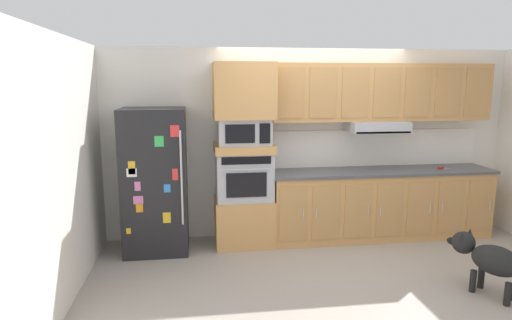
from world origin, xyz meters
The scene contains 15 objects.
ground_plane centered at (0.00, 0.00, 0.00)m, with size 9.60×9.60×0.00m, color #9E9389.
back_kitchen_wall centered at (0.00, 1.11, 1.25)m, with size 6.20×0.12×2.50m, color silver.
side_panel_left centered at (-2.80, 0.00, 1.25)m, with size 0.12×7.10×2.50m, color silver.
refrigerator centered at (-2.05, 0.68, 0.88)m, with size 0.76×0.73×1.76m.
oven_base_cabinet centered at (-0.95, 0.75, 0.30)m, with size 0.74×0.62×0.60m, color tan.
built_in_oven centered at (-0.95, 0.75, 0.90)m, with size 0.70×0.62×0.60m.
appliance_mid_shelf centered at (-0.95, 0.75, 1.25)m, with size 0.74×0.62×0.10m, color tan.
microwave centered at (-0.95, 0.75, 1.46)m, with size 0.64×0.54×0.32m.
appliance_upper_cabinet centered at (-0.95, 0.75, 1.96)m, with size 0.74×0.62×0.68m, color tan.
lower_cabinet_run centered at (0.88, 0.75, 0.44)m, with size 2.93×0.63×0.88m.
countertop_slab centered at (0.88, 0.75, 0.90)m, with size 2.97×0.64×0.04m, color #4C4C51.
backsplash_panel centered at (0.88, 1.04, 1.17)m, with size 2.97×0.02×0.50m, color white.
upper_cabinet_with_hood centered at (0.88, 0.87, 1.90)m, with size 2.93×0.48×0.88m.
screwdriver centered at (1.71, 0.71, 0.93)m, with size 0.15×0.16×0.03m.
dog centered at (1.27, -0.95, 0.37)m, with size 0.51×0.83×0.58m.
Camera 1 is at (-1.54, -4.64, 2.07)m, focal length 30.65 mm.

